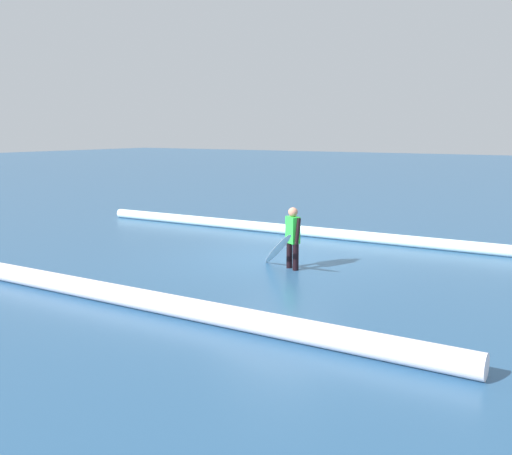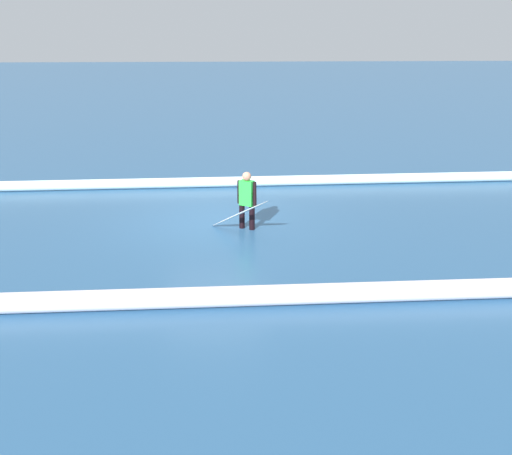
# 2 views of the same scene
# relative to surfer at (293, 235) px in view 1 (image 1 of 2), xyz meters

# --- Properties ---
(ground_plane) EXTENTS (138.45, 138.45, 0.00)m
(ground_plane) POSITION_rel_surfer_xyz_m (0.86, -0.68, -0.80)
(ground_plane) COLOR #2B5680
(surfer) EXTENTS (0.46, 0.39, 1.45)m
(surfer) POSITION_rel_surfer_xyz_m (0.00, 0.00, 0.00)
(surfer) COLOR black
(surfer) RESTS_ON ground_plane
(surfboard) EXTENTS (1.51, 1.40, 1.04)m
(surfboard) POSITION_rel_surfer_xyz_m (0.20, 0.35, -0.30)
(surfboard) COLOR white
(surfboard) RESTS_ON ground_plane
(wave_crest_foreground) EXTENTS (22.26, 0.89, 0.31)m
(wave_crest_foreground) POSITION_rel_surfer_xyz_m (-1.72, -4.07, -0.65)
(wave_crest_foreground) COLOR white
(wave_crest_foreground) RESTS_ON ground_plane
(wave_crest_midground) EXTENTS (14.68, 0.60, 0.38)m
(wave_crest_midground) POSITION_rel_surfer_xyz_m (2.19, 4.24, -0.61)
(wave_crest_midground) COLOR white
(wave_crest_midground) RESTS_ON ground_plane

